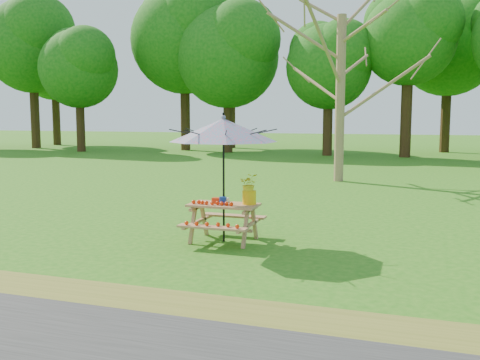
% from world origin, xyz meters
% --- Properties ---
extents(ground, '(120.00, 120.00, 0.00)m').
position_xyz_m(ground, '(0.00, 0.00, 0.00)').
color(ground, '#236B14').
rests_on(ground, ground).
extents(treeline, '(60.00, 12.00, 16.00)m').
position_xyz_m(treeline, '(0.00, 22.00, 8.00)').
color(treeline, '#0F5911').
rests_on(treeline, ground).
extents(picnic_table, '(1.20, 1.32, 0.67)m').
position_xyz_m(picnic_table, '(2.38, 0.50, 0.33)').
color(picnic_table, '#A26E49').
rests_on(picnic_table, ground).
extents(patio_umbrella, '(2.46, 2.46, 2.25)m').
position_xyz_m(patio_umbrella, '(2.38, 0.50, 1.95)').
color(patio_umbrella, black).
rests_on(patio_umbrella, ground).
extents(produce_bins, '(0.28, 0.39, 0.13)m').
position_xyz_m(produce_bins, '(2.32, 0.53, 0.72)').
color(produce_bins, red).
rests_on(produce_bins, picnic_table).
extents(tomatoes_row, '(0.77, 0.13, 0.07)m').
position_xyz_m(tomatoes_row, '(2.23, 0.32, 0.71)').
color(tomatoes_row, '#EE3008').
rests_on(tomatoes_row, picnic_table).
extents(flower_bucket, '(0.39, 0.37, 0.54)m').
position_xyz_m(flower_bucket, '(2.81, 0.60, 0.96)').
color(flower_bucket, '#FFB80D').
rests_on(flower_bucket, picnic_table).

